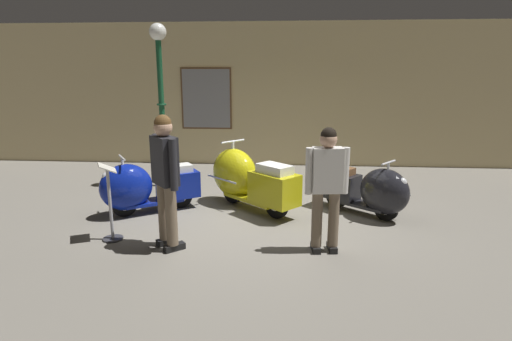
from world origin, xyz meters
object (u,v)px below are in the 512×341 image
object	(u,v)px
lamppost	(161,91)
info_stanchion	(111,209)
scooter_0	(143,187)
visitor_0	(327,182)
visitor_1	(165,173)
scooter_2	(370,190)
scooter_1	(246,178)

from	to	relation	value
lamppost	info_stanchion	size ratio (longest dim) A/B	2.92
scooter_0	info_stanchion	xyz separation A→B (m)	(-0.06, -1.12, 0.00)
lamppost	visitor_0	bearing A→B (deg)	-44.92
visitor_0	visitor_1	distance (m)	2.06
scooter_2	scooter_0	bearing A→B (deg)	-138.14
scooter_2	scooter_1	bearing A→B (deg)	-148.67
scooter_0	visitor_1	xyz separation A→B (m)	(0.80, -1.33, 0.58)
lamppost	visitor_0	xyz separation A→B (m)	(3.00, -2.99, -0.98)
lamppost	visitor_1	distance (m)	3.29
scooter_0	lamppost	bearing A→B (deg)	-118.14
scooter_0	scooter_1	world-z (taller)	scooter_1
visitor_0	lamppost	bearing A→B (deg)	38.02
scooter_1	info_stanchion	size ratio (longest dim) A/B	1.58
scooter_2	visitor_1	world-z (taller)	visitor_1
visitor_0	info_stanchion	bearing A→B (deg)	79.62
visitor_0	info_stanchion	distance (m)	2.97
scooter_2	visitor_0	bearing A→B (deg)	-80.70
scooter_2	lamppost	xyz separation A→B (m)	(-3.84, 1.56, 1.49)
lamppost	scooter_0	bearing A→B (deg)	-85.51
scooter_1	lamppost	bearing A→B (deg)	7.65
scooter_0	scooter_1	bearing A→B (deg)	162.25
scooter_0	visitor_0	bearing A→B (deg)	123.14
scooter_1	info_stanchion	distance (m)	2.33
scooter_2	visitor_1	distance (m)	3.31
visitor_0	visitor_1	size ratio (longest dim) A/B	0.92
visitor_0	scooter_0	bearing A→B (deg)	58.71
visitor_1	info_stanchion	distance (m)	1.06
lamppost	info_stanchion	bearing A→B (deg)	-88.56
scooter_1	visitor_1	distance (m)	2.03
lamppost	visitor_1	bearing A→B (deg)	-72.83
scooter_1	info_stanchion	xyz separation A→B (m)	(-1.72, -1.56, -0.06)
scooter_2	visitor_1	xyz separation A→B (m)	(-2.90, -1.47, 0.60)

